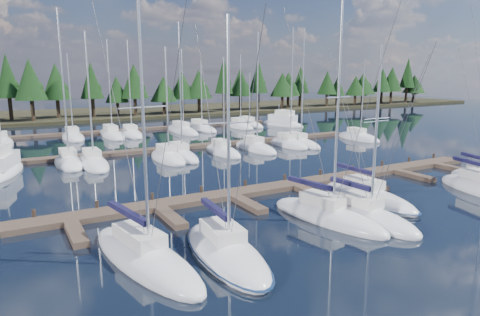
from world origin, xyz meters
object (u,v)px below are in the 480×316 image
motor_yacht_left (0,169)px  front_sailboat_0 (144,257)px  front_sailboat_1 (226,252)px  front_sailboat_2 (327,216)px  motor_yacht_right (283,123)px  front_sailboat_3 (365,217)px  main_dock (296,186)px  front_sailboat_4 (367,198)px

motor_yacht_left → front_sailboat_0: bearing=-76.0°
front_sailboat_0 → front_sailboat_1: 4.26m
front_sailboat_1 → front_sailboat_2: (8.55, 1.82, 0.03)m
motor_yacht_right → front_sailboat_1: bearing=-127.8°
front_sailboat_2 → front_sailboat_3: 2.52m
motor_yacht_right → main_dock: bearing=-123.3°
front_sailboat_3 → front_sailboat_2: bearing=148.2°
main_dock → front_sailboat_2: 7.93m
motor_yacht_left → motor_yacht_right: size_ratio=1.00×
front_sailboat_3 → main_dock: bearing=85.0°
front_sailboat_0 → front_sailboat_4: size_ratio=1.26×
front_sailboat_2 → motor_yacht_left: front_sailboat_2 is taller
front_sailboat_4 → motor_yacht_right: front_sailboat_4 is taller
motor_yacht_left → motor_yacht_right: bearing=21.9°
front_sailboat_1 → front_sailboat_4: (14.14, 3.68, -0.01)m
front_sailboat_0 → front_sailboat_3: bearing=-3.8°
front_sailboat_0 → motor_yacht_left: front_sailboat_0 is taller
main_dock → motor_yacht_left: motor_yacht_left is taller
front_sailboat_4 → motor_yacht_right: 47.04m
main_dock → front_sailboat_3: bearing=-95.0°
front_sailboat_4 → front_sailboat_1: bearing=-165.4°
front_sailboat_2 → front_sailboat_1: bearing=-168.0°
front_sailboat_1 → motor_yacht_right: front_sailboat_1 is taller
motor_yacht_left → main_dock: bearing=-39.6°
front_sailboat_2 → motor_yacht_left: size_ratio=1.50×
front_sailboat_3 → motor_yacht_left: size_ratio=1.22×
front_sailboat_1 → motor_yacht_left: bearing=110.9°
front_sailboat_4 → front_sailboat_3: bearing=-137.2°
front_sailboat_0 → front_sailboat_1: size_ratio=1.11×
front_sailboat_1 → front_sailboat_3: bearing=2.6°
front_sailboat_2 → front_sailboat_4: size_ratio=1.28×
main_dock → front_sailboat_3: front_sailboat_3 is taller
front_sailboat_0 → motor_yacht_right: (39.40, 44.16, 0.23)m
front_sailboat_3 → front_sailboat_0: bearing=176.2°
front_sailboat_0 → front_sailboat_3: 14.72m
main_dock → motor_yacht_right: (23.95, 36.43, 0.31)m
front_sailboat_0 → motor_yacht_right: front_sailboat_0 is taller
front_sailboat_0 → front_sailboat_4: bearing=6.9°
front_sailboat_4 → front_sailboat_2: bearing=-161.6°
front_sailboat_2 → motor_yacht_right: bearing=58.5°
front_sailboat_3 → front_sailboat_4: 4.69m
main_dock → motor_yacht_left: (-21.86, 18.06, 0.31)m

